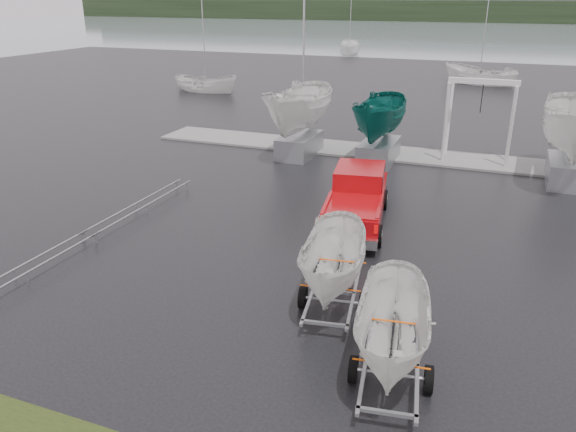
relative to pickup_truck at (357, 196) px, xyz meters
The scene contains 16 objects.
ground_plane 3.55m from the pickup_truck, 71.97° to the right, with size 120.00×120.00×0.00m, color black.
lake 96.77m from the pickup_truck, 89.37° to the left, with size 300.00×300.00×0.00m, color gray.
dock 9.86m from the pickup_truck, 83.82° to the left, with size 30.00×3.00×0.12m, color gray.
treeline 166.77m from the pickup_truck, 89.64° to the left, with size 300.00×8.00×6.00m, color black.
far_hill 174.81m from the pickup_truck, 89.65° to the left, with size 300.00×6.00×10.00m, color #4C5651.
pickup_truck is the anchor object (origin of this frame).
trailer_hitched 6.54m from the pickup_truck, 80.85° to the right, with size 1.90×3.74×4.86m.
trailer_parked 9.45m from the pickup_truck, 70.63° to the right, with size 1.87×3.73×4.76m.
boat_hoist 10.51m from the pickup_truck, 70.18° to the left, with size 3.30×2.18×4.12m.
keelboat_0 9.78m from the pickup_truck, 123.35° to the left, with size 2.54×3.20×10.72m.
keelboat_1 8.39m from the pickup_truck, 96.97° to the left, with size 2.21×3.20×6.97m.
mast_rack_0 8.28m from the pickup_truck, 164.23° to the right, with size 0.56×6.50×0.06m.
mast_rack_1 11.47m from the pickup_truck, 133.94° to the right, with size 0.56×6.50×0.06m.
moored_boat_0 31.31m from the pickup_truck, 129.17° to the left, with size 2.59×2.53×11.10m.
moored_boat_1 37.38m from the pickup_truck, 86.99° to the left, with size 3.55×3.51×11.59m.
moored_boat_4 63.21m from the pickup_truck, 105.68° to the left, with size 3.39×3.45×11.65m.
Camera 1 is at (3.61, -15.78, 7.90)m, focal length 35.00 mm.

